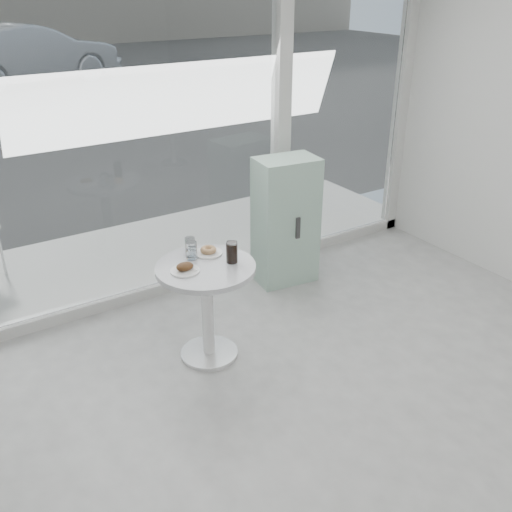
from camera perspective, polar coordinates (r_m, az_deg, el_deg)
ground at (r=3.64m, az=18.68°, el=-21.77°), size 6.00×6.00×0.00m
storefront at (r=4.95m, az=-5.61°, el=15.48°), size 5.00×0.14×3.00m
main_table at (r=4.18m, az=-4.96°, el=-3.64°), size 0.72×0.72×0.77m
patio_deck at (r=6.14m, az=-8.99°, el=0.84°), size 5.60×1.60×0.05m
mint_cabinet at (r=5.26m, az=2.97°, el=3.51°), size 0.59×0.43×1.19m
car_silver at (r=16.90m, az=-21.88°, el=18.19°), size 4.97×2.88×1.55m
plate_fritter at (r=4.00m, az=-7.09°, el=-1.20°), size 0.21×0.21×0.07m
plate_donut at (r=4.24m, az=-4.78°, el=0.48°), size 0.21×0.21×0.05m
water_tumbler_a at (r=4.16m, az=-6.47°, el=0.47°), size 0.08×0.08×0.13m
water_tumbler_b at (r=4.24m, az=-6.60°, el=0.95°), size 0.08×0.08×0.12m
cola_glass at (r=4.07m, az=-2.44°, el=0.34°), size 0.08×0.08×0.16m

